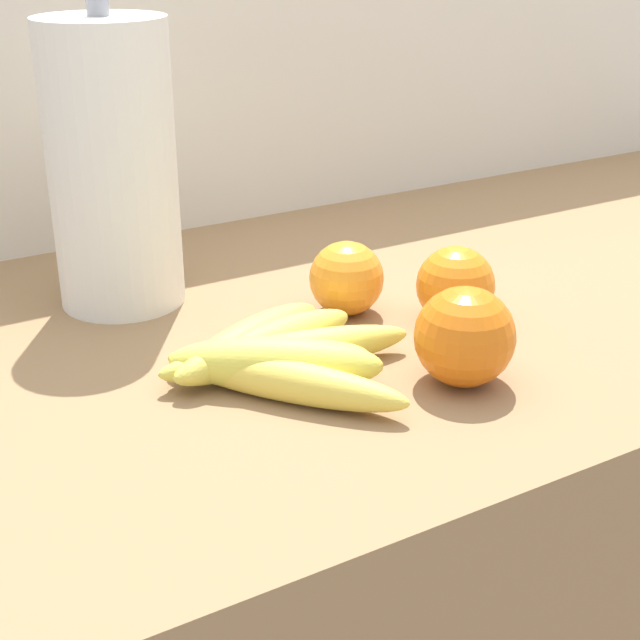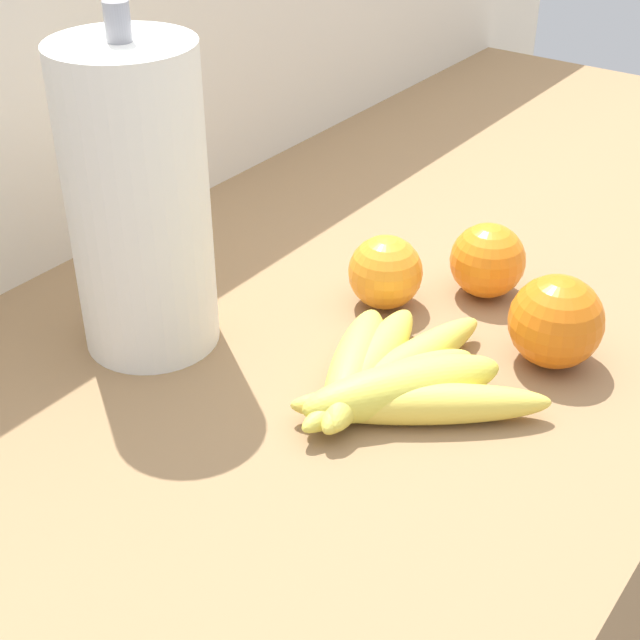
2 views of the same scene
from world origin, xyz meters
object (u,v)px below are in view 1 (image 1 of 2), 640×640
object	(u,v)px
banana_bunch	(273,357)
orange_back_right	(346,278)
orange_front	(465,337)
paper_towel_roll	(112,166)
orange_right	(455,285)

from	to	relation	value
banana_bunch	orange_back_right	world-z (taller)	orange_back_right
banana_bunch	orange_front	distance (m)	0.16
orange_back_right	paper_towel_roll	size ratio (longest dim) A/B	0.24
banana_bunch	orange_right	size ratio (longest dim) A/B	3.03
paper_towel_roll	orange_back_right	bearing A→B (deg)	-38.79
banana_bunch	orange_front	bearing A→B (deg)	-33.64
orange_front	paper_towel_roll	xyz separation A→B (m)	(-0.18, 0.31, 0.09)
banana_bunch	orange_right	bearing A→B (deg)	4.28
orange_right	paper_towel_roll	distance (m)	0.34
orange_front	orange_back_right	bearing A→B (deg)	91.75
banana_bunch	orange_back_right	distance (m)	0.15
orange_back_right	orange_front	world-z (taller)	orange_front
orange_right	paper_towel_roll	bearing A→B (deg)	139.94
orange_right	orange_front	world-z (taller)	orange_front
orange_right	banana_bunch	bearing A→B (deg)	-175.72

